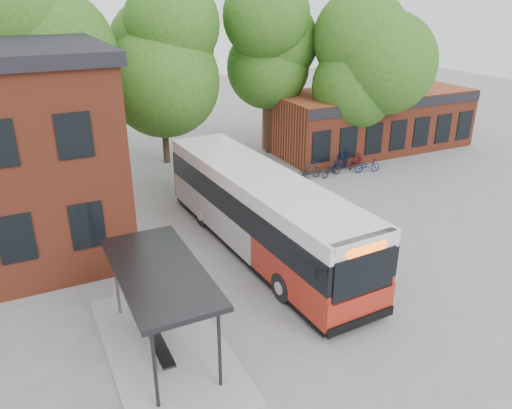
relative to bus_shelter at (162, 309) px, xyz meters
name	(u,v)px	position (x,y,z in m)	size (l,w,h in m)	color
ground	(277,296)	(4.50, 1.00, -1.45)	(100.00, 100.00, 0.00)	slate
shop_row	(370,120)	(19.50, 15.00, 0.55)	(14.00, 6.20, 4.00)	brown
bus_shelter	(162,309)	(0.00, 0.00, 0.00)	(3.60, 7.00, 2.90)	#27272A
bike_rail	(333,173)	(13.78, 11.00, -1.26)	(5.20, 0.10, 0.38)	#27272A
tree_0	(40,88)	(-1.50, 17.00, 4.05)	(7.92, 7.92, 11.00)	#295817
tree_1	(161,82)	(5.50, 18.00, 3.75)	(7.92, 7.92, 10.40)	#295817
tree_2	(269,72)	(12.50, 17.00, 4.05)	(7.92, 7.92, 11.00)	#295817
tree_3	(368,89)	(17.50, 13.00, 3.19)	(7.04, 7.04, 9.28)	#295817
city_bus	(260,212)	(5.63, 4.63, 0.26)	(2.87, 13.48, 3.42)	#A52315
bicycle_0	(301,181)	(11.02, 10.15, -1.05)	(0.53, 1.51, 0.79)	#403A33
bicycle_1	(310,170)	(12.25, 11.21, -0.94)	(0.48, 1.71, 1.03)	#26262C
bicycle_4	(332,169)	(13.64, 10.95, -1.01)	(0.58, 1.67, 0.88)	black
bicycle_5	(340,163)	(14.64, 11.53, -0.90)	(0.51, 1.82, 1.09)	#041643
bicycle_6	(367,166)	(16.02, 10.59, -1.01)	(0.58, 1.67, 0.88)	navy
bicycle_7	(356,161)	(15.87, 11.57, -0.98)	(0.44, 1.56, 0.93)	#3F0C12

